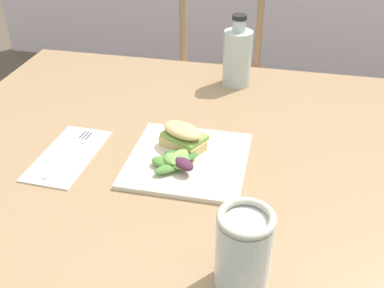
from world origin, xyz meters
name	(u,v)px	position (x,y,z in m)	size (l,w,h in m)	color
dining_table	(221,189)	(-0.05, -0.02, 0.62)	(1.35, 0.92, 0.74)	#997551
chair_wooden_far	(218,78)	(-0.22, 0.97, 0.45)	(0.44, 0.44, 0.87)	tan
plate_lunch	(188,160)	(-0.12, -0.09, 0.74)	(0.25, 0.25, 0.01)	beige
sandwich_half_front	(183,136)	(-0.14, -0.05, 0.78)	(0.11, 0.10, 0.06)	#DBB270
salad_mixed_greens	(176,161)	(-0.13, -0.12, 0.76)	(0.10, 0.11, 0.03)	#6B9E47
napkin_folded	(68,155)	(-0.38, -0.12, 0.74)	(0.11, 0.22, 0.00)	silver
fork_on_napkin	(72,150)	(-0.37, -0.10, 0.75)	(0.04, 0.19, 0.00)	silver
bottle_cold_brew	(237,60)	(-0.07, 0.32, 0.81)	(0.08, 0.08, 0.20)	black
mason_jar_iced_tea	(243,253)	(0.03, -0.38, 0.80)	(0.09, 0.09, 0.14)	#995623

